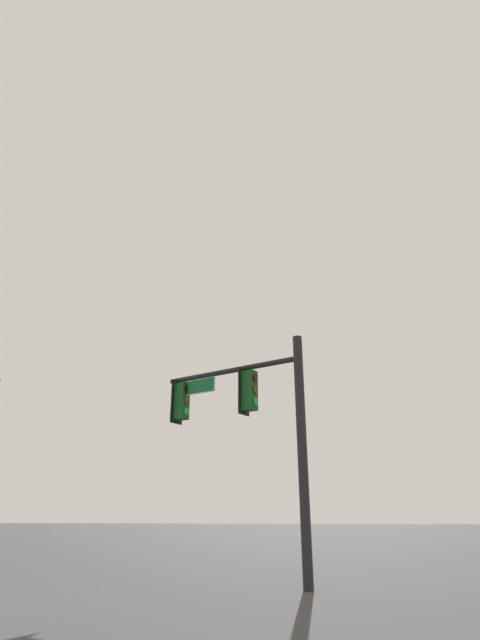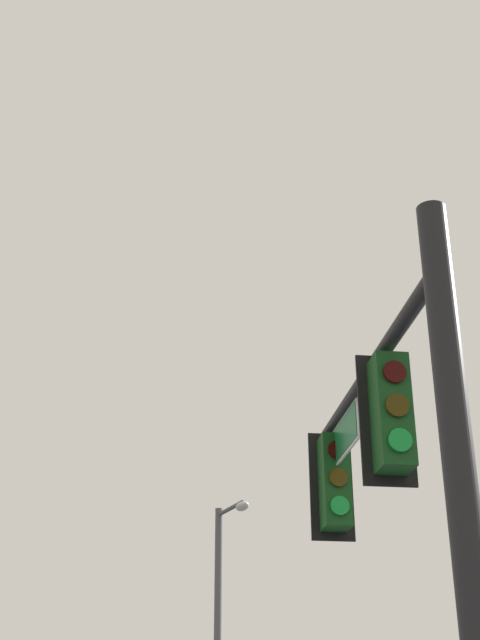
# 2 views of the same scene
# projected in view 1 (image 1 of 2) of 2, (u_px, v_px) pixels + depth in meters

# --- Properties ---
(signal_pole_near) EXTENTS (4.45, 1.17, 6.07)m
(signal_pole_near) POSITION_uv_depth(u_px,v_px,m) (251.00, 416.00, 13.47)
(signal_pole_near) COLOR black
(signal_pole_near) RESTS_ON ground_plane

